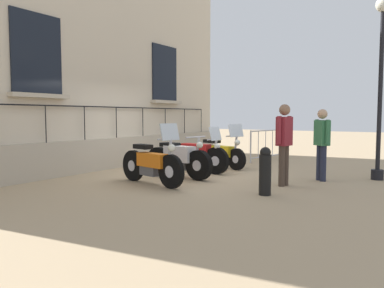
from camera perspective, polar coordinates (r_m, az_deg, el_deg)
The scene contains 11 objects.
ground_plane at distance 10.01m, azimuth -1.86°, elevation -4.48°, with size 60.00×60.00×0.00m, color tan.
building_facade at distance 11.84m, azimuth -12.91°, elevation 16.19°, with size 0.82×11.35×8.25m.
motorcycle_orange at distance 8.46m, azimuth -6.02°, elevation -3.01°, with size 2.02×0.71×1.36m.
motorcycle_white at distance 9.40m, azimuth -2.06°, elevation -2.32°, with size 2.06×0.72×1.03m.
motorcycle_red at distance 10.28m, azimuth 0.48°, elevation -1.74°, with size 2.12×0.54×1.23m.
motorcycle_yellow at distance 11.15m, azimuth 4.21°, elevation -1.38°, with size 1.92×0.85×1.28m.
lamppost at distance 10.07m, azimuth 26.38°, elevation 9.33°, with size 0.34×0.34×4.25m.
crowd_barrier at distance 13.24m, azimuth 11.44°, elevation 0.04°, with size 0.43×2.26×1.05m.
bollard at distance 7.44m, azimuth 10.87°, elevation -3.98°, with size 0.23×0.23×0.93m.
pedestrian_standing at distance 8.45m, azimuth 13.60°, elevation 0.65°, with size 0.28×0.52×1.77m.
pedestrian_walking at distance 9.37m, azimuth 18.82°, elevation 0.50°, with size 0.41×0.41×1.67m.
Camera 1 is at (5.59, -8.16, 1.53)m, focal length 35.70 mm.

